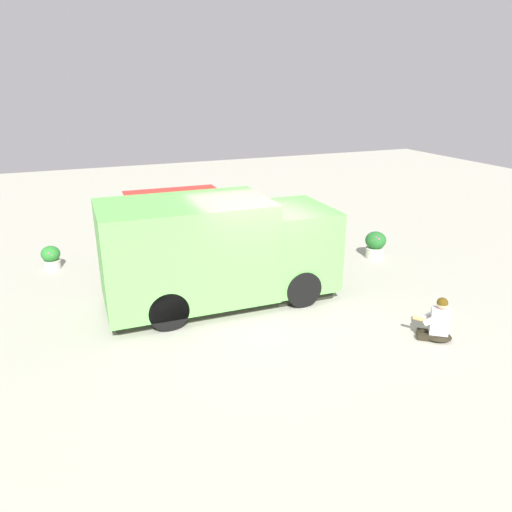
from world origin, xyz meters
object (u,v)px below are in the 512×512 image
object	(u,v)px
food_truck	(217,253)
planter_flowering_near	(375,244)
planter_flowering_far	(51,257)
person_customer	(438,323)

from	to	relation	value
food_truck	planter_flowering_near	bearing A→B (deg)	101.38
planter_flowering_near	planter_flowering_far	distance (m)	8.74
person_customer	planter_flowering_far	xyz separation A→B (m)	(-6.74, -6.79, -0.01)
food_truck	planter_flowering_near	xyz separation A→B (m)	(-0.99, 4.93, -0.73)
planter_flowering_far	person_customer	bearing A→B (deg)	45.22
food_truck	person_customer	world-z (taller)	food_truck
person_customer	planter_flowering_near	world-z (taller)	person_customer
food_truck	person_customer	xyz separation A→B (m)	(3.24, 3.35, -0.80)
food_truck	planter_flowering_far	bearing A→B (deg)	-135.49
person_customer	planter_flowering_near	size ratio (longest dim) A/B	1.14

